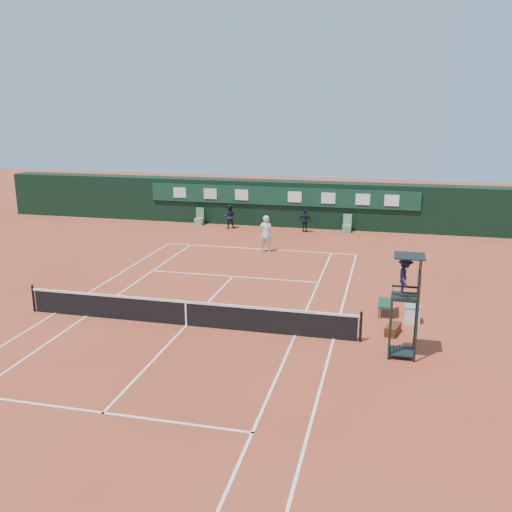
{
  "coord_description": "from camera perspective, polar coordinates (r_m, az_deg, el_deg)",
  "views": [
    {
      "loc": [
        7.16,
        -18.71,
        8.02
      ],
      "look_at": [
        1.24,
        6.0,
        1.2
      ],
      "focal_mm": 40.0,
      "sensor_mm": 36.0,
      "label": 1
    }
  ],
  "objects": [
    {
      "name": "player_bench",
      "position": [
        22.91,
        13.11,
        -4.29
      ],
      "size": [
        0.56,
        1.2,
        1.1
      ],
      "color": "#173B24",
      "rests_on": "ground"
    },
    {
      "name": "player",
      "position": [
        31.68,
        1.0,
        2.26
      ],
      "size": [
        0.78,
        0.54,
        2.05
      ],
      "primitive_type": "imported",
      "rotation": [
        0.0,
        0.0,
        3.21
      ],
      "color": "silver",
      "rests_on": "ground"
    },
    {
      "name": "back_wall",
      "position": [
        38.68,
        2.63,
        5.31
      ],
      "size": [
        40.0,
        1.65,
        3.0
      ],
      "color": "black",
      "rests_on": "ground"
    },
    {
      "name": "linesman_chair_right",
      "position": [
        37.1,
        9.08,
        2.85
      ],
      "size": [
        0.55,
        0.5,
        1.15
      ],
      "color": "#58865F",
      "rests_on": "ground"
    },
    {
      "name": "linesman_chair_left",
      "position": [
        39.11,
        -5.7,
        3.59
      ],
      "size": [
        0.55,
        0.5,
        1.15
      ],
      "color": "#609370",
      "rests_on": "ground"
    },
    {
      "name": "ball_kid_right",
      "position": [
        36.75,
        4.95,
        3.54
      ],
      "size": [
        0.93,
        0.6,
        1.48
      ],
      "primitive_type": "imported",
      "rotation": [
        0.0,
        0.0,
        2.84
      ],
      "color": "black",
      "rests_on": "ground"
    },
    {
      "name": "tennis_bag",
      "position": [
        21.2,
        13.52,
        -7.15
      ],
      "size": [
        0.61,
        0.97,
        0.34
      ],
      "primitive_type": "cube",
      "rotation": [
        0.0,
        0.0,
        -0.26
      ],
      "color": "black",
      "rests_on": "ground"
    },
    {
      "name": "umpire_chair",
      "position": [
        18.72,
        14.74,
        -2.77
      ],
      "size": [
        0.96,
        0.95,
        3.42
      ],
      "color": "black",
      "rests_on": "ground"
    },
    {
      "name": "ground",
      "position": [
        21.58,
        -6.98,
        -6.91
      ],
      "size": [
        90.0,
        90.0,
        0.0
      ],
      "primitive_type": "plane",
      "color": "#AF4629",
      "rests_on": "ground"
    },
    {
      "name": "tennis_ball",
      "position": [
        27.96,
        -1.25,
        -1.59
      ],
      "size": [
        0.06,
        0.06,
        0.06
      ],
      "primitive_type": "sphere",
      "color": "yellow",
      "rests_on": "ground"
    },
    {
      "name": "tennis_net",
      "position": [
        21.4,
        -7.02,
        -5.64
      ],
      "size": [
        12.9,
        0.1,
        1.1
      ],
      "color": "black",
      "rests_on": "ground"
    },
    {
      "name": "cooler",
      "position": [
        22.43,
        15.37,
        -5.6
      ],
      "size": [
        0.57,
        0.57,
        0.65
      ],
      "color": "white",
      "rests_on": "ground"
    },
    {
      "name": "court_lines",
      "position": [
        21.58,
        -6.98,
        -6.89
      ],
      "size": [
        11.05,
        23.85,
        0.01
      ],
      "color": "white",
      "rests_on": "ground"
    },
    {
      "name": "ball_kid_left",
      "position": [
        37.79,
        -2.68,
        3.98
      ],
      "size": [
        0.87,
        0.73,
        1.58
      ],
      "primitive_type": "imported",
      "rotation": [
        0.0,
        0.0,
        3.32
      ],
      "color": "black",
      "rests_on": "ground"
    }
  ]
}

